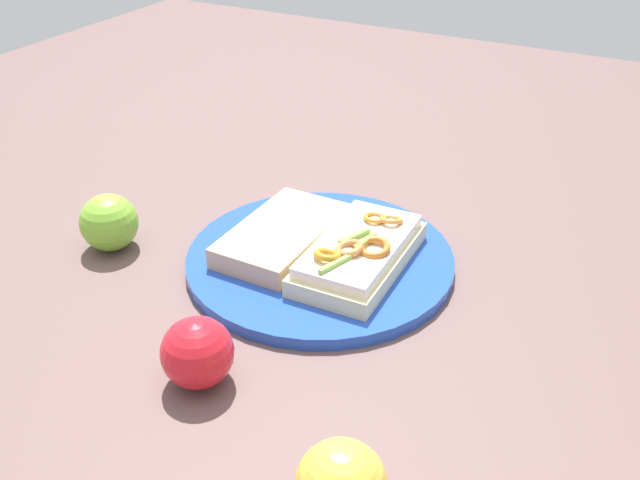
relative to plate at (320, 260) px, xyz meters
The scene contains 6 objects.
ground_plane 0.01m from the plate, ahead, with size 2.00×2.00×0.00m, color brown.
plate is the anchor object (origin of this frame).
sandwich 0.06m from the plate, 89.17° to the right, with size 0.19×0.10×0.05m.
bread_slice_side 0.05m from the plate, 91.49° to the left, with size 0.17×0.10×0.03m, color tan.
apple_1 0.26m from the plate, 108.95° to the left, with size 0.07×0.07×0.07m, color #78B932.
apple_2 0.23m from the plate, behind, with size 0.07×0.07×0.07m, color red.
Camera 1 is at (-0.62, -0.33, 0.47)m, focal length 40.18 mm.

